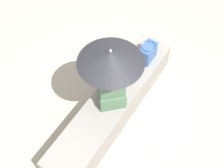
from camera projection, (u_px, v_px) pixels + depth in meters
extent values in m
plane|color=#9E9384|center=(112.00, 114.00, 4.74)|extent=(14.00, 14.00, 0.00)
cube|color=gray|center=(112.00, 106.00, 4.56)|extent=(2.54, 0.51, 0.44)
cube|color=#47664C|center=(112.00, 97.00, 4.26)|extent=(0.44, 0.44, 0.22)
cube|color=#47664C|center=(112.00, 81.00, 3.98)|extent=(0.37, 0.37, 0.48)
sphere|color=#9E7051|center=(112.00, 63.00, 3.70)|extent=(0.20, 0.20, 0.20)
cylinder|color=#9E7051|center=(95.00, 82.00, 3.93)|extent=(0.19, 0.19, 0.32)
cylinder|color=#9E7051|center=(128.00, 77.00, 3.98)|extent=(0.19, 0.19, 0.32)
cylinder|color=#B7B7BC|center=(111.00, 78.00, 3.98)|extent=(0.02, 0.02, 0.96)
cone|color=black|center=(110.00, 57.00, 3.66)|extent=(0.79, 0.79, 0.18)
sphere|color=#B7B7BC|center=(110.00, 51.00, 3.58)|extent=(0.03, 0.03, 0.03)
cube|color=#335184|center=(148.00, 53.00, 4.68)|extent=(0.29, 0.17, 0.26)
torus|color=#335184|center=(149.00, 46.00, 4.57)|extent=(0.22, 0.22, 0.01)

